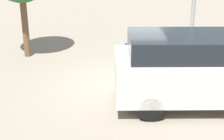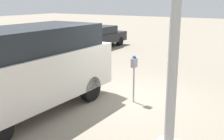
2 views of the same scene
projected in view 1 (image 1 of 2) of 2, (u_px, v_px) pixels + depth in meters
The scene contains 4 objects.
ground_plane at pixel (123, 84), 12.01m from camera, with size 80.00×80.00×0.00m, color gray.
parking_meter_near at pixel (126, 53), 12.04m from camera, with size 0.21×0.13×1.37m.
lamp_post at pixel (194, 0), 13.49m from camera, with size 0.44×0.44×7.00m.
parked_van at pixel (202, 68), 10.10m from camera, with size 5.17×2.08×2.23m.
Camera 1 is at (-0.61, -10.95, 4.92)m, focal length 55.00 mm.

